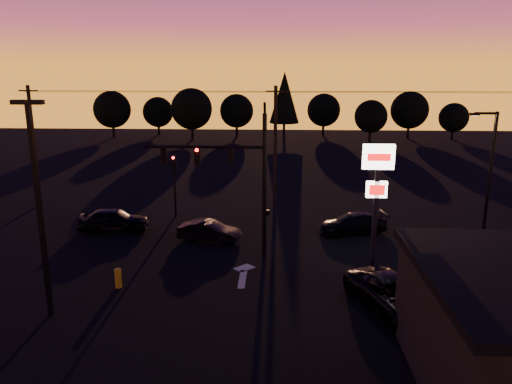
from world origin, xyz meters
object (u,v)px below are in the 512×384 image
(secondary_signal, at_px, (174,177))
(suv_parked, at_px, (394,295))
(streetlight, at_px, (488,176))
(bollard, at_px, (118,278))
(car_right, at_px, (353,223))
(car_mid, at_px, (209,231))
(traffic_signal_mast, at_px, (235,171))
(parking_lot_light, at_px, (38,196))
(pylon_sign, at_px, (377,183))
(car_left, at_px, (114,220))

(secondary_signal, relative_size, suv_parked, 0.82)
(streetlight, xyz_separation_m, suv_parked, (-6.56, -7.45, -3.69))
(bollard, relative_size, car_right, 0.22)
(car_mid, distance_m, car_right, 9.16)
(traffic_signal_mast, height_order, suv_parked, traffic_signal_mast)
(streetlight, bearing_deg, suv_parked, -131.40)
(secondary_signal, relative_size, car_mid, 1.15)
(parking_lot_light, relative_size, streetlight, 1.14)
(car_mid, height_order, suv_parked, suv_parked)
(secondary_signal, bearing_deg, pylon_sign, -39.77)
(parking_lot_light, xyz_separation_m, bollard, (2.09, 2.78, -4.80))
(suv_parked, bearing_deg, parking_lot_light, 161.68)
(secondary_signal, xyz_separation_m, parking_lot_light, (-2.50, -14.49, 2.41))
(car_right, bearing_deg, car_mid, -92.29)
(parking_lot_light, distance_m, bollard, 5.92)
(parking_lot_light, height_order, suv_parked, parking_lot_light)
(secondary_signal, relative_size, pylon_sign, 0.64)
(traffic_signal_mast, bearing_deg, secondary_signal, 123.19)
(bollard, height_order, car_left, car_left)
(parking_lot_light, distance_m, car_right, 19.02)
(suv_parked, bearing_deg, car_left, 124.98)
(secondary_signal, xyz_separation_m, car_right, (12.03, -3.12, -2.23))
(car_left, height_order, car_right, car_left)
(parking_lot_light, relative_size, suv_parked, 1.73)
(car_right, bearing_deg, secondary_signal, -118.81)
(parking_lot_light, bearing_deg, traffic_signal_mast, 43.37)
(pylon_sign, bearing_deg, parking_lot_light, -162.77)
(bollard, xyz_separation_m, car_right, (12.44, 8.58, 0.16))
(car_left, bearing_deg, suv_parked, -127.71)
(secondary_signal, relative_size, bollard, 4.59)
(car_right, bearing_deg, streetlight, 53.14)
(pylon_sign, bearing_deg, bollard, -172.14)
(traffic_signal_mast, bearing_deg, streetlight, 6.14)
(parking_lot_light, bearing_deg, streetlight, 21.65)
(traffic_signal_mast, distance_m, streetlight, 14.10)
(parking_lot_light, relative_size, car_mid, 2.42)
(suv_parked, bearing_deg, car_mid, 115.41)
(car_right, relative_size, suv_parked, 0.83)
(pylon_sign, bearing_deg, streetlight, 30.08)
(car_left, distance_m, car_mid, 6.61)
(secondary_signal, relative_size, car_right, 1.00)
(streetlight, bearing_deg, car_right, 157.40)
(parking_lot_light, xyz_separation_m, car_left, (-0.83, 11.10, -4.52))
(streetlight, distance_m, car_mid, 16.31)
(parking_lot_light, distance_m, suv_parked, 15.56)
(traffic_signal_mast, height_order, car_left, traffic_signal_mast)
(secondary_signal, distance_m, suv_parked, 18.37)
(streetlight, relative_size, bollard, 8.43)
(streetlight, height_order, car_mid, streetlight)
(parking_lot_light, height_order, streetlight, parking_lot_light)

